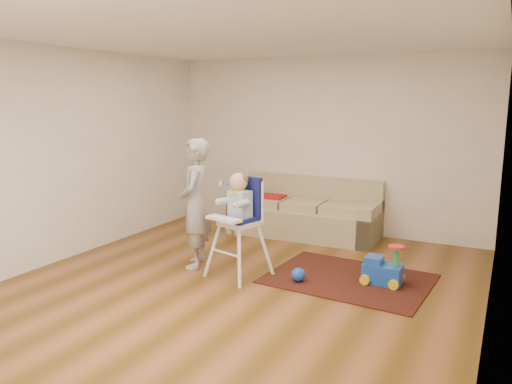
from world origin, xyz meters
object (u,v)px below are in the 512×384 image
at_px(sofa, 305,208).
at_px(adult, 195,204).
at_px(toy_ball, 298,275).
at_px(ride_on_toy, 383,263).
at_px(side_table, 249,212).
at_px(high_chair, 239,227).

xyz_separation_m(sofa, adult, (-0.68, -1.96, 0.37)).
xyz_separation_m(toy_ball, adult, (-1.36, -0.04, 0.70)).
bearing_deg(ride_on_toy, side_table, 150.48).
relative_size(sofa, toy_ball, 14.00).
bearing_deg(sofa, ride_on_toy, -45.92).
xyz_separation_m(side_table, toy_ball, (1.62, -1.86, -0.18)).
relative_size(sofa, ride_on_toy, 4.86).
bearing_deg(sofa, side_table, -177.44).
distance_m(sofa, ride_on_toy, 2.18).
relative_size(side_table, toy_ball, 3.44).
xyz_separation_m(side_table, ride_on_toy, (2.48, -1.47, -0.03)).
distance_m(high_chair, adult, 0.69).
height_order(ride_on_toy, toy_ball, ride_on_toy).
distance_m(sofa, high_chair, 2.04).
xyz_separation_m(side_table, adult, (0.25, -1.90, 0.52)).
xyz_separation_m(sofa, ride_on_toy, (1.54, -1.53, -0.18)).
bearing_deg(high_chair, side_table, 129.73).
xyz_separation_m(side_table, high_chair, (0.91, -1.97, 0.32)).
xyz_separation_m(ride_on_toy, adult, (-2.22, -0.43, 0.55)).
relative_size(sofa, side_table, 4.07).
height_order(toy_ball, high_chair, high_chair).
bearing_deg(high_chair, ride_on_toy, 32.61).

